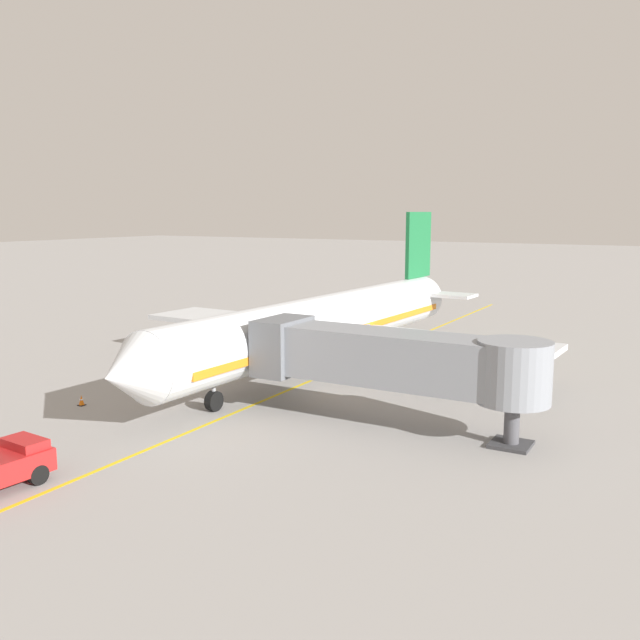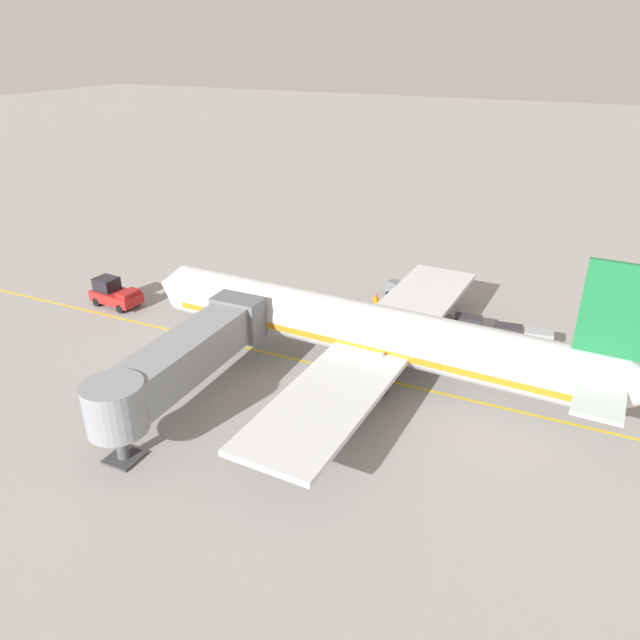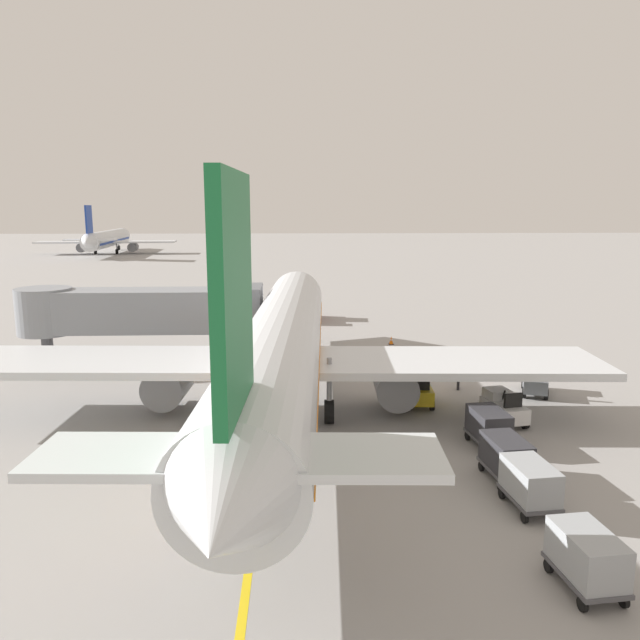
{
  "view_description": "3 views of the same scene",
  "coord_description": "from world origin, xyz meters",
  "px_view_note": "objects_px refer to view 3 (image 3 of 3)",
  "views": [
    {
      "loc": [
        -21.37,
        37.95,
        10.61
      ],
      "look_at": [
        -1.08,
        2.33,
        4.1
      ],
      "focal_mm": 38.2,
      "sensor_mm": 36.0,
      "label": 1
    },
    {
      "loc": [
        -33.88,
        -13.69,
        21.61
      ],
      "look_at": [
        2.33,
        3.18,
        2.38
      ],
      "focal_mm": 33.52,
      "sensor_mm": 36.0,
      "label": 2
    },
    {
      "loc": [
        1.36,
        -30.11,
        9.83
      ],
      "look_at": [
        2.72,
        3.99,
        3.47
      ],
      "focal_mm": 34.22,
      "sensor_mm": 36.0,
      "label": 3
    }
  ],
  "objects_px": {
    "baggage_tug_lead": "(503,407)",
    "baggage_cart_second_in_train": "(506,455)",
    "baggage_cart_front": "(488,425)",
    "distant_taxiing_airliner": "(107,239)",
    "ground_crew_wing_walker": "(459,373)",
    "safety_cone_nose_right": "(391,340)",
    "jet_bridge": "(141,311)",
    "baggage_tug_spare": "(535,380)",
    "pushback_tractor": "(303,307)",
    "parked_airliner": "(281,347)",
    "safety_cone_nose_left": "(358,354)",
    "baggage_tug_trailing": "(419,390)",
    "baggage_cart_third_in_train": "(530,482)",
    "baggage_cart_tail_end": "(587,555)"
  },
  "relations": [
    {
      "from": "jet_bridge",
      "to": "distant_taxiing_airliner",
      "type": "distance_m",
      "value": 98.74
    },
    {
      "from": "pushback_tractor",
      "to": "safety_cone_nose_left",
      "type": "height_order",
      "value": "pushback_tractor"
    },
    {
      "from": "ground_crew_wing_walker",
      "to": "baggage_cart_third_in_train",
      "type": "bearing_deg",
      "value": -95.08
    },
    {
      "from": "jet_bridge",
      "to": "safety_cone_nose_right",
      "type": "distance_m",
      "value": 17.56
    },
    {
      "from": "baggage_cart_front",
      "to": "parked_airliner",
      "type": "bearing_deg",
      "value": 150.5
    },
    {
      "from": "ground_crew_wing_walker",
      "to": "baggage_cart_tail_end",
      "type": "bearing_deg",
      "value": -94.34
    },
    {
      "from": "jet_bridge",
      "to": "parked_airliner",
      "type": "bearing_deg",
      "value": -45.84
    },
    {
      "from": "baggage_tug_trailing",
      "to": "distant_taxiing_airliner",
      "type": "bearing_deg",
      "value": 114.23
    },
    {
      "from": "pushback_tractor",
      "to": "baggage_cart_third_in_train",
      "type": "relative_size",
      "value": 1.55
    },
    {
      "from": "safety_cone_nose_left",
      "to": "pushback_tractor",
      "type": "bearing_deg",
      "value": 103.93
    },
    {
      "from": "parked_airliner",
      "to": "safety_cone_nose_left",
      "type": "distance_m",
      "value": 11.78
    },
    {
      "from": "baggage_tug_lead",
      "to": "baggage_tug_trailing",
      "type": "relative_size",
      "value": 1.05
    },
    {
      "from": "safety_cone_nose_right",
      "to": "baggage_tug_spare",
      "type": "bearing_deg",
      "value": -64.01
    },
    {
      "from": "pushback_tractor",
      "to": "safety_cone_nose_left",
      "type": "bearing_deg",
      "value": -76.07
    },
    {
      "from": "baggage_tug_spare",
      "to": "baggage_tug_trailing",
      "type": "bearing_deg",
      "value": -166.77
    },
    {
      "from": "baggage_tug_lead",
      "to": "baggage_cart_second_in_train",
      "type": "bearing_deg",
      "value": -108.02
    },
    {
      "from": "ground_crew_wing_walker",
      "to": "safety_cone_nose_right",
      "type": "relative_size",
      "value": 2.86
    },
    {
      "from": "baggage_cart_second_in_train",
      "to": "safety_cone_nose_right",
      "type": "bearing_deg",
      "value": 91.86
    },
    {
      "from": "safety_cone_nose_left",
      "to": "baggage_tug_trailing",
      "type": "bearing_deg",
      "value": -77.9
    },
    {
      "from": "baggage_cart_second_in_train",
      "to": "safety_cone_nose_right",
      "type": "distance_m",
      "value": 22.3
    },
    {
      "from": "baggage_cart_front",
      "to": "ground_crew_wing_walker",
      "type": "bearing_deg",
      "value": 83.68
    },
    {
      "from": "parked_airliner",
      "to": "safety_cone_nose_right",
      "type": "xyz_separation_m",
      "value": [
        7.6,
        14.28,
        -2.9
      ]
    },
    {
      "from": "baggage_cart_front",
      "to": "baggage_cart_third_in_train",
      "type": "relative_size",
      "value": 1.0
    },
    {
      "from": "pushback_tractor",
      "to": "baggage_cart_front",
      "type": "height_order",
      "value": "pushback_tractor"
    },
    {
      "from": "baggage_tug_spare",
      "to": "baggage_tug_lead",
      "type": "bearing_deg",
      "value": -126.27
    },
    {
      "from": "baggage_tug_trailing",
      "to": "baggage_cart_front",
      "type": "distance_m",
      "value": 5.92
    },
    {
      "from": "jet_bridge",
      "to": "safety_cone_nose_right",
      "type": "bearing_deg",
      "value": 17.26
    },
    {
      "from": "jet_bridge",
      "to": "baggage_tug_trailing",
      "type": "relative_size",
      "value": 5.87
    },
    {
      "from": "jet_bridge",
      "to": "baggage_cart_second_in_train",
      "type": "distance_m",
      "value": 24.43
    },
    {
      "from": "ground_crew_wing_walker",
      "to": "baggage_tug_spare",
      "type": "bearing_deg",
      "value": -12.03
    },
    {
      "from": "baggage_tug_spare",
      "to": "pushback_tractor",
      "type": "bearing_deg",
      "value": 118.75
    },
    {
      "from": "pushback_tractor",
      "to": "baggage_cart_tail_end",
      "type": "relative_size",
      "value": 1.55
    },
    {
      "from": "baggage_cart_front",
      "to": "distant_taxiing_airliner",
      "type": "bearing_deg",
      "value": 113.89
    },
    {
      "from": "baggage_cart_third_in_train",
      "to": "distant_taxiing_airliner",
      "type": "xyz_separation_m",
      "value": [
        -47.56,
        113.34,
        2.08
      ]
    },
    {
      "from": "baggage_tug_trailing",
      "to": "baggage_cart_third_in_train",
      "type": "bearing_deg",
      "value": -82.31
    },
    {
      "from": "distant_taxiing_airliner",
      "to": "parked_airliner",
      "type": "bearing_deg",
      "value": -69.19
    },
    {
      "from": "baggage_tug_spare",
      "to": "safety_cone_nose_right",
      "type": "height_order",
      "value": "baggage_tug_spare"
    },
    {
      "from": "jet_bridge",
      "to": "baggage_cart_tail_end",
      "type": "bearing_deg",
      "value": -54.13
    },
    {
      "from": "jet_bridge",
      "to": "safety_cone_nose_left",
      "type": "xyz_separation_m",
      "value": [
        13.71,
        1.19,
        -3.17
      ]
    },
    {
      "from": "jet_bridge",
      "to": "baggage_tug_trailing",
      "type": "distance_m",
      "value": 18.08
    },
    {
      "from": "parked_airliner",
      "to": "jet_bridge",
      "type": "height_order",
      "value": "parked_airliner"
    },
    {
      "from": "jet_bridge",
      "to": "baggage_cart_second_in_train",
      "type": "bearing_deg",
      "value": -44.9
    },
    {
      "from": "baggage_tug_trailing",
      "to": "ground_crew_wing_walker",
      "type": "bearing_deg",
      "value": 41.68
    },
    {
      "from": "baggage_tug_spare",
      "to": "safety_cone_nose_right",
      "type": "distance_m",
      "value": 13.35
    },
    {
      "from": "safety_cone_nose_right",
      "to": "distant_taxiing_airliner",
      "type": "xyz_separation_m",
      "value": [
        -46.8,
        88.85,
        2.74
      ]
    },
    {
      "from": "jet_bridge",
      "to": "baggage_cart_third_in_train",
      "type": "xyz_separation_m",
      "value": [
        17.25,
        -19.37,
        -2.51
      ]
    },
    {
      "from": "baggage_cart_front",
      "to": "ground_crew_wing_walker",
      "type": "relative_size",
      "value": 1.75
    },
    {
      "from": "baggage_tug_trailing",
      "to": "baggage_cart_third_in_train",
      "type": "height_order",
      "value": "baggage_tug_trailing"
    },
    {
      "from": "baggage_cart_tail_end",
      "to": "distant_taxiing_airliner",
      "type": "distance_m",
      "value": 126.83
    },
    {
      "from": "baggage_tug_lead",
      "to": "baggage_cart_second_in_train",
      "type": "height_order",
      "value": "baggage_tug_lead"
    }
  ]
}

